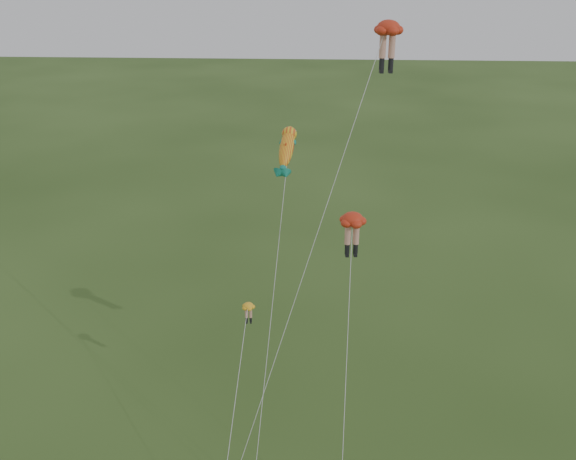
{
  "coord_description": "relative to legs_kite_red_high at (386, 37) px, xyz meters",
  "views": [
    {
      "loc": [
        1.96,
        -26.53,
        27.25
      ],
      "look_at": [
        0.29,
        6.0,
        12.93
      ],
      "focal_mm": 40.0,
      "sensor_mm": 36.0,
      "label": 1
    }
  ],
  "objects": [
    {
      "name": "legs_kite_red_high",
      "position": [
        0.0,
        0.0,
        0.0
      ],
      "size": [
        8.93,
        10.45,
        23.83
      ],
      "rotation": [
        0.0,
        0.0,
        0.1
      ],
      "color": "red",
      "rests_on": "ground"
    },
    {
      "name": "fish_kite",
      "position": [
        -5.29,
        -0.57,
        -6.07
      ],
      "size": [
        2.13,
        10.74,
        18.2
      ],
      "rotation": [
        0.63,
        0.0,
        -0.13
      ],
      "color": "yellow",
      "rests_on": "ground"
    },
    {
      "name": "legs_kite_yellow",
      "position": [
        -7.47,
        -3.91,
        -15.61
      ],
      "size": [
        1.25,
        11.07,
        8.23
      ],
      "rotation": [
        0.0,
        0.0,
        0.09
      ],
      "color": "yellow",
      "rests_on": "ground"
    },
    {
      "name": "legs_kite_red_mid",
      "position": [
        -1.45,
        -1.66,
        -10.23
      ],
      "size": [
        1.77,
        10.97,
        13.45
      ],
      "rotation": [
        0.0,
        0.0,
        0.1
      ],
      "color": "red",
      "rests_on": "ground"
    }
  ]
}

